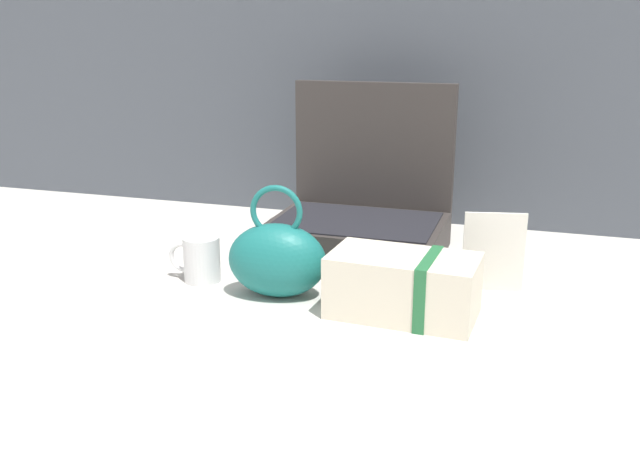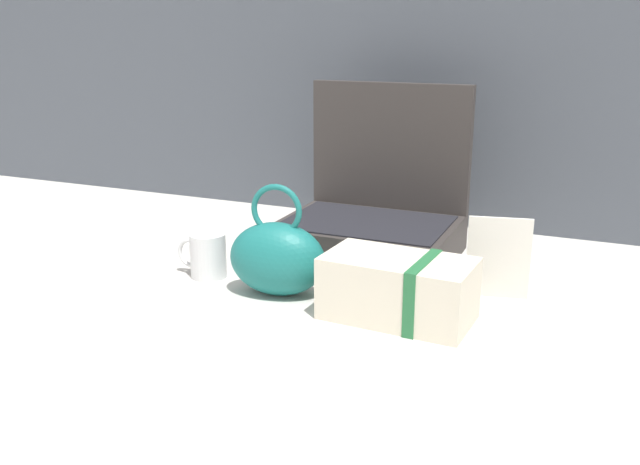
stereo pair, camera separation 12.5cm
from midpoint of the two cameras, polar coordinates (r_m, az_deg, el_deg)
ground_plane at (r=1.34m, az=2.72°, el=-4.80°), size 6.00×6.00×0.00m
open_suitcase at (r=1.54m, az=6.74°, el=1.22°), size 0.37×0.29×0.37m
teal_pouch_handbag at (r=1.29m, az=-0.78°, el=-2.09°), size 0.20×0.13×0.21m
cream_toiletry_bag at (r=1.21m, az=9.55°, el=-4.64°), size 0.26×0.15×0.11m
coffee_mug at (r=1.41m, az=-6.78°, el=-1.91°), size 0.11×0.07×0.09m
info_card_left at (r=1.34m, az=17.07°, el=-2.03°), size 0.11×0.03×0.15m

